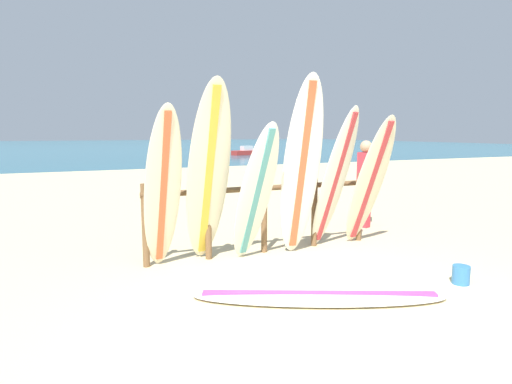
{
  "coord_description": "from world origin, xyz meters",
  "views": [
    {
      "loc": [
        -2.18,
        -2.91,
        1.77
      ],
      "look_at": [
        0.39,
        2.92,
        0.87
      ],
      "focal_mm": 29.53,
      "sensor_mm": 36.0,
      "label": 1
    }
  ],
  "objects": [
    {
      "name": "ground_plane",
      "position": [
        0.0,
        0.0,
        0.0
      ],
      "size": [
        120.0,
        120.0,
        0.0
      ],
      "primitive_type": "plane",
      "color": "beige"
    },
    {
      "name": "ocean_water",
      "position": [
        0.0,
        58.0,
        0.0
      ],
      "size": [
        120.0,
        80.0,
        0.01
      ],
      "primitive_type": "cube",
      "color": "teal",
      "rests_on": "ground"
    },
    {
      "name": "surfboard_rack",
      "position": [
        0.39,
        2.62,
        0.69
      ],
      "size": [
        3.55,
        0.09,
        1.11
      ],
      "color": "brown",
      "rests_on": "ground"
    },
    {
      "name": "surfboard_leaning_far_left",
      "position": [
        -1.15,
        2.34,
        1.06
      ],
      "size": [
        0.52,
        0.77,
        2.12
      ],
      "color": "beige",
      "rests_on": "ground"
    },
    {
      "name": "surfboard_leaning_left",
      "position": [
        -0.55,
        2.34,
        1.22
      ],
      "size": [
        0.57,
        0.94,
        2.44
      ],
      "color": "beige",
      "rests_on": "ground"
    },
    {
      "name": "surfboard_leaning_center_left",
      "position": [
        0.05,
        2.17,
        0.96
      ],
      "size": [
        0.68,
        0.89,
        1.92
      ],
      "color": "white",
      "rests_on": "ground"
    },
    {
      "name": "surfboard_leaning_center",
      "position": [
        0.75,
        2.17,
        1.27
      ],
      "size": [
        0.62,
        0.76,
        2.55
      ],
      "color": "white",
      "rests_on": "ground"
    },
    {
      "name": "surfboard_leaning_center_right",
      "position": [
        1.39,
        2.31,
        1.08
      ],
      "size": [
        0.62,
        0.91,
        2.15
      ],
      "color": "silver",
      "rests_on": "ground"
    },
    {
      "name": "surfboard_leaning_right",
      "position": [
        1.99,
        2.23,
        1.02
      ],
      "size": [
        0.58,
        0.9,
        2.03
      ],
      "color": "beige",
      "rests_on": "ground"
    },
    {
      "name": "surfboard_lying_on_sand",
      "position": [
        0.17,
        0.75,
        0.04
      ],
      "size": [
        2.72,
        1.67,
        0.08
      ],
      "color": "white",
      "rests_on": "ground"
    },
    {
      "name": "beachgoer_standing",
      "position": [
        2.8,
        3.38,
        0.89
      ],
      "size": [
        0.25,
        0.3,
        1.63
      ],
      "color": "#D8333F",
      "rests_on": "ground"
    },
    {
      "name": "small_boat_offshore",
      "position": [
        10.62,
        27.96,
        0.26
      ],
      "size": [
        2.64,
        1.43,
        0.71
      ],
      "color": "#B22D28",
      "rests_on": "ocean_water"
    },
    {
      "name": "sand_bucket",
      "position": [
        1.94,
        0.47,
        0.11
      ],
      "size": [
        0.2,
        0.2,
        0.22
      ],
      "primitive_type": "cylinder",
      "color": "#3372B2",
      "rests_on": "ground"
    }
  ]
}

